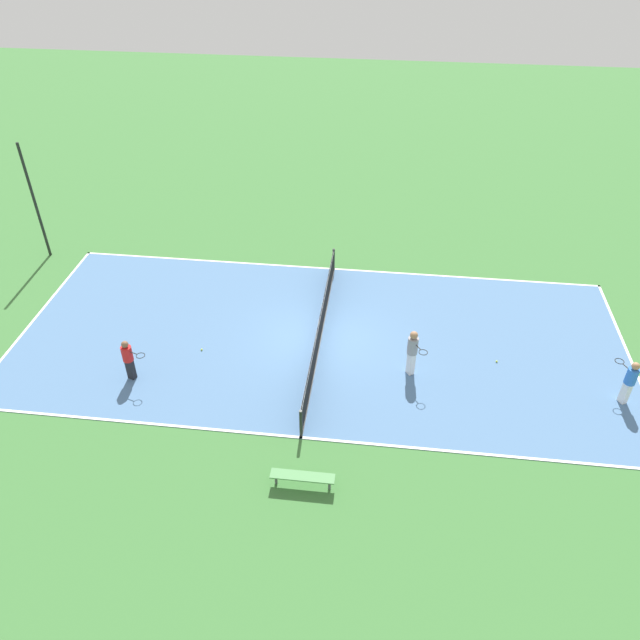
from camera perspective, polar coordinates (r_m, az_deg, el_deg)
The scene contains 10 objects.
ground_plane at distance 23.27m, azimuth 0.00°, elevation -1.78°, with size 80.00×80.00×0.00m, color #3D7538.
court_surface at distance 23.27m, azimuth 0.00°, elevation -1.76°, with size 9.99×22.48×0.02m.
tennis_net at distance 22.93m, azimuth 0.00°, elevation -0.69°, with size 9.79×0.10×1.05m.
bench at distance 18.18m, azimuth -1.61°, elevation -14.15°, with size 0.36×1.84×0.45m.
player_coach_red at distance 21.99m, azimuth -17.13°, elevation -3.30°, with size 0.62×0.99×1.59m.
player_near_blue at distance 22.44m, azimuth 26.48°, elevation -4.91°, with size 0.98×0.73×1.67m.
player_baseline_gray at distance 21.34m, azimuth 8.45°, elevation -2.71°, with size 0.96×0.79×1.81m.
tennis_ball_left_sideline at distance 23.08m, azimuth 15.85°, elevation -3.66°, with size 0.07×0.07×0.07m, color #CCE033.
tennis_ball_far_baseline at distance 23.12m, azimuth -10.77°, elevation -2.68°, with size 0.07×0.07×0.07m, color #CCE033.
fence_post_back_right at distance 29.70m, azimuth -24.63°, elevation 9.78°, with size 0.12×0.12×5.23m.
Camera 1 is at (-18.07, -2.20, 14.50)m, focal length 35.00 mm.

